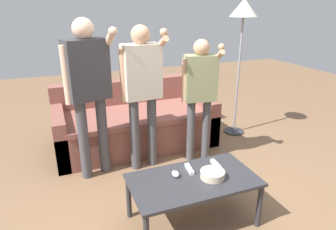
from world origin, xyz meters
name	(u,v)px	position (x,y,z in m)	size (l,w,h in m)	color
ground_plane	(180,201)	(0.00, 0.00, 0.00)	(12.00, 12.00, 0.00)	brown
couch	(134,123)	(-0.06, 1.39, 0.28)	(2.00, 0.97, 0.79)	brown
coffee_table	(193,184)	(-0.02, -0.28, 0.37)	(1.04, 0.57, 0.42)	#2D2D33
snack_bowl	(212,174)	(0.14, -0.32, 0.45)	(0.20, 0.20, 0.06)	beige
game_remote_nunchuk	(175,174)	(-0.14, -0.20, 0.45)	(0.06, 0.09, 0.05)	white
floor_lamp	(243,18)	(1.38, 1.21, 1.59)	(0.35, 0.35, 1.82)	#2D2D33
player_left	(88,82)	(-0.66, 0.79, 1.04)	(0.53, 0.34, 1.65)	#47474C
player_center	(142,82)	(-0.12, 0.76, 0.99)	(0.47, 0.30, 1.57)	#47474C
player_right	(200,87)	(0.53, 0.70, 0.89)	(0.42, 0.34, 1.41)	#47474C
game_remote_wand_near	(216,164)	(0.26, -0.17, 0.44)	(0.04, 0.15, 0.03)	white
game_remote_wand_far	(189,169)	(0.01, -0.16, 0.44)	(0.05, 0.16, 0.03)	white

